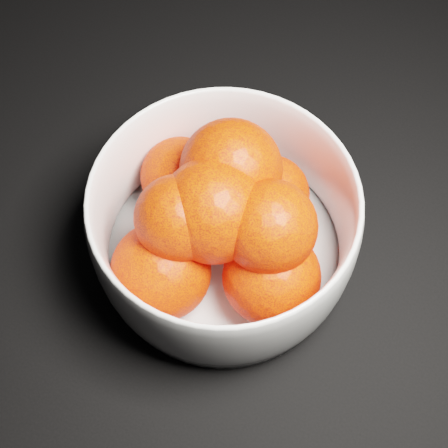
% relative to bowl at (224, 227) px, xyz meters
% --- Properties ---
extents(bowl, '(0.21, 0.21, 0.10)m').
position_rel_bowl_xyz_m(bowl, '(0.00, 0.00, 0.00)').
color(bowl, silver).
rests_on(bowl, ground).
extents(orange_pile, '(0.18, 0.17, 0.12)m').
position_rel_bowl_xyz_m(orange_pile, '(-0.00, -0.00, 0.02)').
color(orange_pile, '#FF2805').
rests_on(orange_pile, bowl).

